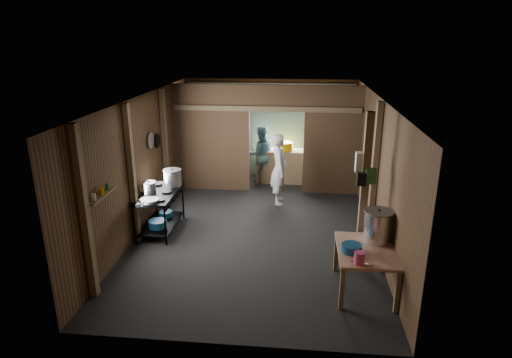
# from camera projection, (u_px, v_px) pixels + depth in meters

# --- Properties ---
(floor) EXTENTS (4.50, 7.00, 0.00)m
(floor) POSITION_uv_depth(u_px,v_px,m) (257.00, 228.00, 8.78)
(floor) COLOR black
(floor) RESTS_ON ground
(ceiling) EXTENTS (4.50, 7.00, 0.00)m
(ceiling) POSITION_uv_depth(u_px,v_px,m) (257.00, 98.00, 7.96)
(ceiling) COLOR black
(ceiling) RESTS_ON ground
(wall_back) EXTENTS (4.50, 0.00, 2.60)m
(wall_back) POSITION_uv_depth(u_px,v_px,m) (270.00, 128.00, 11.67)
(wall_back) COLOR #523B1E
(wall_back) RESTS_ON ground
(wall_front) EXTENTS (4.50, 0.00, 2.60)m
(wall_front) POSITION_uv_depth(u_px,v_px,m) (228.00, 252.00, 5.07)
(wall_front) COLOR #523B1E
(wall_front) RESTS_ON ground
(wall_left) EXTENTS (0.00, 7.00, 2.60)m
(wall_left) POSITION_uv_depth(u_px,v_px,m) (144.00, 163.00, 8.58)
(wall_left) COLOR #523B1E
(wall_left) RESTS_ON ground
(wall_right) EXTENTS (0.00, 7.00, 2.60)m
(wall_right) POSITION_uv_depth(u_px,v_px,m) (377.00, 169.00, 8.16)
(wall_right) COLOR #523B1E
(wall_right) RESTS_ON ground
(partition_left) EXTENTS (1.85, 0.10, 2.60)m
(partition_left) POSITION_uv_depth(u_px,v_px,m) (212.00, 138.00, 10.57)
(partition_left) COLOR #402B16
(partition_left) RESTS_ON floor
(partition_right) EXTENTS (1.35, 0.10, 2.60)m
(partition_right) POSITION_uv_depth(u_px,v_px,m) (332.00, 141.00, 10.30)
(partition_right) COLOR #402B16
(partition_right) RESTS_ON floor
(partition_header) EXTENTS (1.30, 0.10, 0.60)m
(partition_header) POSITION_uv_depth(u_px,v_px,m) (277.00, 98.00, 10.10)
(partition_header) COLOR #402B16
(partition_header) RESTS_ON wall_back
(turquoise_panel) EXTENTS (4.40, 0.06, 2.50)m
(turquoise_panel) POSITION_uv_depth(u_px,v_px,m) (270.00, 131.00, 11.63)
(turquoise_panel) COLOR #7FACAB
(turquoise_panel) RESTS_ON wall_back
(back_counter) EXTENTS (1.20, 0.50, 0.85)m
(back_counter) POSITION_uv_depth(u_px,v_px,m) (279.00, 166.00, 11.40)
(back_counter) COLOR brown
(back_counter) RESTS_ON floor
(wall_clock) EXTENTS (0.20, 0.03, 0.20)m
(wall_clock) POSITION_uv_depth(u_px,v_px,m) (279.00, 107.00, 11.36)
(wall_clock) COLOR silver
(wall_clock) RESTS_ON wall_back
(post_left_a) EXTENTS (0.10, 0.12, 2.60)m
(post_left_a) POSITION_uv_depth(u_px,v_px,m) (85.00, 214.00, 6.12)
(post_left_a) COLOR brown
(post_left_a) RESTS_ON floor
(post_left_b) EXTENTS (0.10, 0.12, 2.60)m
(post_left_b) POSITION_uv_depth(u_px,v_px,m) (132.00, 175.00, 7.82)
(post_left_b) COLOR brown
(post_left_b) RESTS_ON floor
(post_left_c) EXTENTS (0.10, 0.12, 2.60)m
(post_left_c) POSITION_uv_depth(u_px,v_px,m) (165.00, 148.00, 9.71)
(post_left_c) COLOR brown
(post_left_c) RESTS_ON floor
(post_right) EXTENTS (0.10, 0.12, 2.60)m
(post_right) POSITION_uv_depth(u_px,v_px,m) (374.00, 172.00, 7.97)
(post_right) COLOR brown
(post_right) RESTS_ON floor
(post_free) EXTENTS (0.12, 0.12, 2.60)m
(post_free) POSITION_uv_depth(u_px,v_px,m) (364.00, 193.00, 6.97)
(post_free) COLOR brown
(post_free) RESTS_ON floor
(cross_beam) EXTENTS (4.40, 0.12, 0.12)m
(cross_beam) POSITION_uv_depth(u_px,v_px,m) (266.00, 109.00, 10.16)
(cross_beam) COLOR brown
(cross_beam) RESTS_ON wall_left
(pan_lid_big) EXTENTS (0.03, 0.34, 0.34)m
(pan_lid_big) POSITION_uv_depth(u_px,v_px,m) (151.00, 141.00, 8.85)
(pan_lid_big) COLOR slate
(pan_lid_big) RESTS_ON wall_left
(pan_lid_small) EXTENTS (0.03, 0.30, 0.30)m
(pan_lid_small) POSITION_uv_depth(u_px,v_px,m) (157.00, 141.00, 9.26)
(pan_lid_small) COLOR black
(pan_lid_small) RESTS_ON wall_left
(wall_shelf) EXTENTS (0.14, 0.80, 0.03)m
(wall_shelf) POSITION_uv_depth(u_px,v_px,m) (101.00, 195.00, 6.56)
(wall_shelf) COLOR brown
(wall_shelf) RESTS_ON wall_left
(jar_white) EXTENTS (0.07, 0.07, 0.10)m
(jar_white) POSITION_uv_depth(u_px,v_px,m) (93.00, 197.00, 6.30)
(jar_white) COLOR silver
(jar_white) RESTS_ON wall_shelf
(jar_yellow) EXTENTS (0.08, 0.08, 0.10)m
(jar_yellow) POSITION_uv_depth(u_px,v_px,m) (101.00, 191.00, 6.54)
(jar_yellow) COLOR #B88901
(jar_yellow) RESTS_ON wall_shelf
(jar_green) EXTENTS (0.06, 0.06, 0.10)m
(jar_green) POSITION_uv_depth(u_px,v_px,m) (107.00, 186.00, 6.75)
(jar_green) COLOR #276A33
(jar_green) RESTS_ON wall_shelf
(bag_white) EXTENTS (0.22, 0.15, 0.32)m
(bag_white) POSITION_uv_depth(u_px,v_px,m) (363.00, 162.00, 6.90)
(bag_white) COLOR silver
(bag_white) RESTS_ON post_free
(bag_green) EXTENTS (0.16, 0.12, 0.24)m
(bag_green) POSITION_uv_depth(u_px,v_px,m) (371.00, 176.00, 6.81)
(bag_green) COLOR #276A33
(bag_green) RESTS_ON post_free
(bag_black) EXTENTS (0.14, 0.10, 0.20)m
(bag_black) POSITION_uv_depth(u_px,v_px,m) (361.00, 179.00, 6.82)
(bag_black) COLOR black
(bag_black) RESTS_ON post_free
(gas_range) EXTENTS (0.70, 1.36, 0.80)m
(gas_range) POSITION_uv_depth(u_px,v_px,m) (160.00, 211.00, 8.54)
(gas_range) COLOR black
(gas_range) RESTS_ON floor
(prep_table) EXTENTS (0.84, 1.16, 0.68)m
(prep_table) POSITION_uv_depth(u_px,v_px,m) (364.00, 270.00, 6.56)
(prep_table) COLOR tan
(prep_table) RESTS_ON floor
(stove_pot_large) EXTENTS (0.40, 0.40, 0.36)m
(stove_pot_large) POSITION_uv_depth(u_px,v_px,m) (173.00, 178.00, 8.73)
(stove_pot_large) COLOR silver
(stove_pot_large) RESTS_ON gas_range
(stove_pot_med) EXTENTS (0.33, 0.33, 0.24)m
(stove_pot_med) POSITION_uv_depth(u_px,v_px,m) (149.00, 188.00, 8.36)
(stove_pot_med) COLOR silver
(stove_pot_med) RESTS_ON gas_range
(frying_pan) EXTENTS (0.43, 0.60, 0.07)m
(frying_pan) POSITION_uv_depth(u_px,v_px,m) (150.00, 200.00, 7.93)
(frying_pan) COLOR slate
(frying_pan) RESTS_ON gas_range
(blue_tub_front) EXTENTS (0.34, 0.34, 0.14)m
(blue_tub_front) POSITION_uv_depth(u_px,v_px,m) (158.00, 224.00, 8.41)
(blue_tub_front) COLOR navy
(blue_tub_front) RESTS_ON gas_range
(blue_tub_back) EXTENTS (0.27, 0.27, 0.11)m
(blue_tub_back) POSITION_uv_depth(u_px,v_px,m) (166.00, 214.00, 8.92)
(blue_tub_back) COLOR navy
(blue_tub_back) RESTS_ON gas_range
(stock_pot) EXTENTS (0.45, 0.45, 0.51)m
(stock_pot) POSITION_uv_depth(u_px,v_px,m) (378.00, 226.00, 6.64)
(stock_pot) COLOR silver
(stock_pot) RESTS_ON prep_table
(wash_basin) EXTENTS (0.39, 0.39, 0.11)m
(wash_basin) POSITION_uv_depth(u_px,v_px,m) (352.00, 248.00, 6.36)
(wash_basin) COLOR navy
(wash_basin) RESTS_ON prep_table
(pink_bucket) EXTENTS (0.17, 0.17, 0.18)m
(pink_bucket) POSITION_uv_depth(u_px,v_px,m) (359.00, 258.00, 6.01)
(pink_bucket) COLOR #CE406C
(pink_bucket) RESTS_ON prep_table
(knife) EXTENTS (0.30, 0.12, 0.01)m
(knife) POSITION_uv_depth(u_px,v_px,m) (362.00, 263.00, 6.04)
(knife) COLOR silver
(knife) RESTS_ON prep_table
(yellow_tub) EXTENTS (0.38, 0.38, 0.21)m
(yellow_tub) POSITION_uv_depth(u_px,v_px,m) (285.00, 146.00, 11.22)
(yellow_tub) COLOR #B88901
(yellow_tub) RESTS_ON back_counter
(red_cup) EXTENTS (0.11, 0.11, 0.13)m
(red_cup) POSITION_uv_depth(u_px,v_px,m) (266.00, 147.00, 11.28)
(red_cup) COLOR #9E2C22
(red_cup) RESTS_ON back_counter
(cook) EXTENTS (0.46, 0.64, 1.62)m
(cook) POSITION_uv_depth(u_px,v_px,m) (279.00, 169.00, 9.83)
(cook) COLOR silver
(cook) RESTS_ON floor
(worker_back) EXTENTS (0.84, 0.72, 1.48)m
(worker_back) POSITION_uv_depth(u_px,v_px,m) (261.00, 154.00, 11.28)
(worker_back) COLOR slate
(worker_back) RESTS_ON floor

